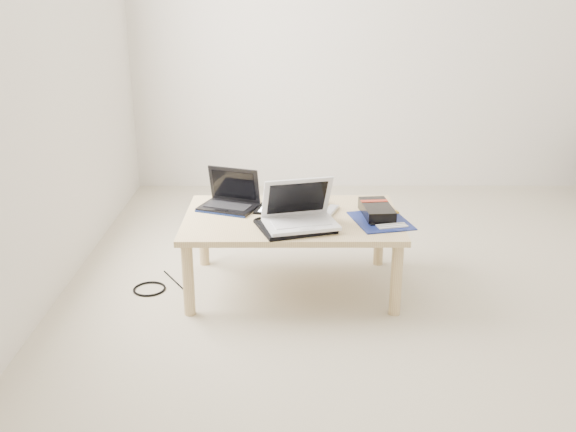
{
  "coord_description": "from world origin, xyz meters",
  "views": [
    {
      "loc": [
        -0.82,
        -2.93,
        1.51
      ],
      "look_at": [
        -0.81,
        0.16,
        0.4
      ],
      "focal_mm": 40.0,
      "sensor_mm": 36.0,
      "label": 1
    }
  ],
  "objects_px": {
    "white_laptop": "(299,215)",
    "coffee_table": "(292,225)",
    "netbook": "(230,200)",
    "gpu_box": "(377,210)"
  },
  "relations": [
    {
      "from": "coffee_table",
      "to": "gpu_box",
      "type": "xyz_separation_m",
      "value": [
        0.43,
        0.01,
        0.08
      ]
    },
    {
      "from": "netbook",
      "to": "white_laptop",
      "type": "distance_m",
      "value": 0.47
    },
    {
      "from": "white_laptop",
      "to": "coffee_table",
      "type": "bearing_deg",
      "value": 102.17
    },
    {
      "from": "coffee_table",
      "to": "white_laptop",
      "type": "xyz_separation_m",
      "value": [
        0.04,
        -0.16,
        0.12
      ]
    },
    {
      "from": "netbook",
      "to": "gpu_box",
      "type": "bearing_deg",
      "value": -9.78
    },
    {
      "from": "gpu_box",
      "to": "white_laptop",
      "type": "bearing_deg",
      "value": -156.62
    },
    {
      "from": "coffee_table",
      "to": "gpu_box",
      "type": "height_order",
      "value": "gpu_box"
    },
    {
      "from": "netbook",
      "to": "white_laptop",
      "type": "bearing_deg",
      "value": -39.89
    },
    {
      "from": "coffee_table",
      "to": "white_laptop",
      "type": "relative_size",
      "value": 2.82
    },
    {
      "from": "netbook",
      "to": "white_laptop",
      "type": "height_order",
      "value": "white_laptop"
    }
  ]
}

